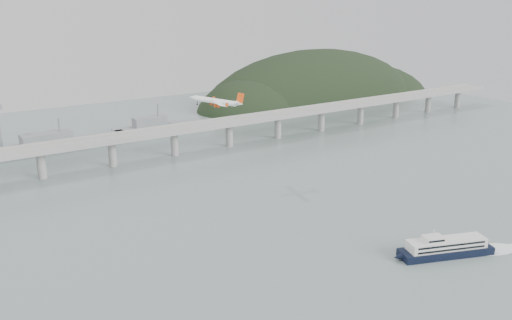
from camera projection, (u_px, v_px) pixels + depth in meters
ground at (320, 261)px, 256.36m from camera, size 900.00×900.00×0.00m
bridge at (149, 137)px, 409.85m from camera, size 800.00×22.00×23.90m
headland at (323, 113)px, 677.66m from camera, size 365.00×155.00×156.00m
ferry at (446, 248)px, 260.72m from camera, size 73.55×33.35×14.45m
airliner at (217, 101)px, 323.10m from camera, size 33.63×31.01×9.44m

